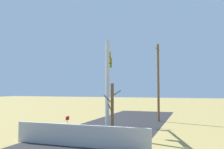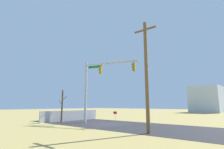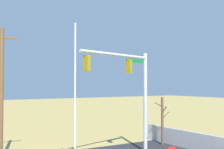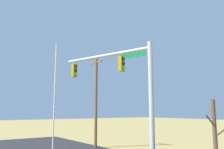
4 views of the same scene
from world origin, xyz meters
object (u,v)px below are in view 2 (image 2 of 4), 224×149
(flagpole, at_px, (148,85))
(distant_building, at_px, (207,99))
(signal_mast, at_px, (98,80))
(utility_pole, at_px, (146,73))
(open_sign, at_px, (115,114))
(bare_tree, at_px, (62,105))

(flagpole, bearing_deg, distant_building, -85.64)
(signal_mast, relative_size, utility_pole, 0.85)
(signal_mast, distance_m, utility_pole, 8.62)
(flagpole, distance_m, open_sign, 6.72)
(flagpole, relative_size, distant_building, 0.92)
(flagpole, height_order, bare_tree, flagpole)
(open_sign, bearing_deg, utility_pole, 142.14)
(signal_mast, height_order, open_sign, signal_mast)
(utility_pole, bearing_deg, flagpole, -62.74)
(utility_pole, bearing_deg, signal_mast, -20.23)
(signal_mast, bearing_deg, bare_tree, 22.37)
(signal_mast, xyz_separation_m, open_sign, (0.36, -3.58, -4.11))
(bare_tree, relative_size, open_sign, 3.19)
(signal_mast, relative_size, distant_building, 0.81)
(utility_pole, height_order, bare_tree, utility_pole)
(distant_building, bearing_deg, signal_mast, 178.26)
(bare_tree, height_order, distant_building, distant_building)
(signal_mast, xyz_separation_m, distant_building, (-2.35, -41.93, -1.31))
(distant_building, bearing_deg, utility_pole, -171.28)
(distant_building, bearing_deg, flagpole, -174.17)
(flagpole, distance_m, distant_building, 39.81)
(signal_mast, distance_m, distant_building, 42.02)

